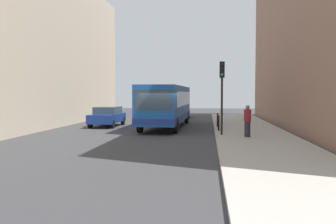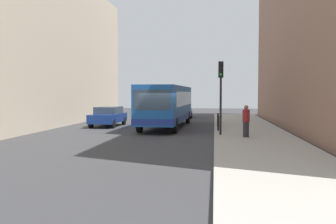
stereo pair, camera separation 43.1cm
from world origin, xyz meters
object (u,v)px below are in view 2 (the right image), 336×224
bollard_near (218,123)px  bollard_mid (218,120)px  car_behind_bus (183,110)px  traffic_light (221,84)px  bus (167,104)px  car_beside_bus (108,116)px  pedestrian_near_signal (246,121)px

bollard_near → bollard_mid: same height
car_behind_bus → traffic_light: size_ratio=1.09×
bus → car_beside_bus: bearing=-0.4°
bollard_near → bollard_mid: size_ratio=1.00×
traffic_light → pedestrian_near_signal: 2.56m
traffic_light → pedestrian_near_signal: size_ratio=2.41×
bollard_near → bollard_mid: (0.00, 2.65, 0.00)m
car_behind_bus → bollard_near: 14.93m
car_beside_bus → bus: bearing=178.6°
traffic_light → pedestrian_near_signal: (1.33, -0.86, -2.01)m
car_behind_bus → traffic_light: traffic_light is taller
bollard_mid → car_beside_bus: bearing=172.7°
car_beside_bus → bollard_near: 8.98m
car_behind_bus → pedestrian_near_signal: 18.46m
car_beside_bus → pedestrian_near_signal: pedestrian_near_signal is taller
bollard_mid → pedestrian_near_signal: 6.10m
car_behind_bus → traffic_light: bearing=99.3°
car_beside_bus → car_behind_bus: (4.72, 10.83, 0.00)m
bollard_near → car_beside_bus: bearing=155.7°
bollard_mid → pedestrian_near_signal: (1.43, -5.92, 0.37)m
bollard_mid → car_behind_bus: bearing=106.3°
bus → car_beside_bus: bus is taller
bus → car_beside_bus: size_ratio=2.51×
car_beside_bus → bollard_mid: (8.19, -1.05, -0.16)m
bollard_near → pedestrian_near_signal: 3.59m
traffic_light → bollard_mid: size_ratio=4.32×
bus → pedestrian_near_signal: bearing=128.7°
traffic_light → bollard_near: (-0.10, 2.41, -2.38)m
car_behind_bus → pedestrian_near_signal: (4.90, -17.80, 0.21)m
car_behind_bus → traffic_light: 17.45m
bus → traffic_light: bearing=124.2°
car_behind_bus → pedestrian_near_signal: bearing=102.8°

